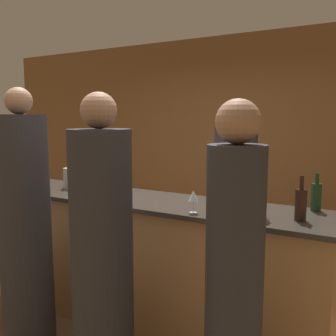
% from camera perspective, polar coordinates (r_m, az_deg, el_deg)
% --- Properties ---
extents(ground_plane, '(14.00, 14.00, 0.00)m').
position_cam_1_polar(ground_plane, '(3.48, -4.35, -22.05)').
color(ground_plane, brown).
extents(back_wall, '(8.00, 0.06, 2.80)m').
position_cam_1_polar(back_wall, '(5.08, 9.97, 3.82)').
color(back_wall, brown).
rests_on(back_wall, ground_plane).
extents(bar_counter, '(3.11, 0.66, 1.07)m').
position_cam_1_polar(bar_counter, '(3.25, -4.44, -13.77)').
color(bar_counter, '#B27F4C').
rests_on(bar_counter, ground_plane).
extents(bartender, '(0.39, 0.39, 1.88)m').
position_cam_1_polar(bartender, '(3.56, 10.06, -6.42)').
color(bartender, '#2D2D33').
rests_on(bartender, ground_plane).
extents(guest_1, '(0.39, 0.39, 1.88)m').
position_cam_1_polar(guest_1, '(2.43, -10.00, -13.08)').
color(guest_1, '#2D2D33').
rests_on(guest_1, ground_plane).
extents(guest_2, '(0.38, 0.38, 1.94)m').
position_cam_1_polar(guest_2, '(3.02, -20.94, -8.67)').
color(guest_2, '#2D2D33').
rests_on(guest_2, ground_plane).
extents(guest_3, '(0.30, 0.30, 1.82)m').
position_cam_1_polar(guest_3, '(2.08, 10.03, -16.89)').
color(guest_3, '#2D2D33').
rests_on(guest_3, ground_plane).
extents(wine_bottle_0, '(0.07, 0.07, 0.27)m').
position_cam_1_polar(wine_bottle_0, '(2.84, 21.64, -4.03)').
color(wine_bottle_0, '#19381E').
rests_on(wine_bottle_0, bar_counter).
extents(wine_bottle_1, '(0.07, 0.07, 0.30)m').
position_cam_1_polar(wine_bottle_1, '(2.52, 13.96, -4.85)').
color(wine_bottle_1, black).
rests_on(wine_bottle_1, bar_counter).
extents(wine_bottle_2, '(0.07, 0.07, 0.29)m').
position_cam_1_polar(wine_bottle_2, '(2.53, 19.57, -5.17)').
color(wine_bottle_2, black).
rests_on(wine_bottle_2, bar_counter).
extents(ice_bucket, '(0.17, 0.17, 0.19)m').
position_cam_1_polar(ice_bucket, '(3.63, -14.31, -1.46)').
color(ice_bucket, '#9E9993').
rests_on(ice_bucket, bar_counter).
extents(wine_glass_0, '(0.08, 0.08, 0.16)m').
position_cam_1_polar(wine_glass_0, '(3.31, -12.32, -1.74)').
color(wine_glass_0, silver).
rests_on(wine_glass_0, bar_counter).
extents(wine_glass_1, '(0.07, 0.07, 0.16)m').
position_cam_1_polar(wine_glass_1, '(2.58, 3.89, -4.34)').
color(wine_glass_1, silver).
rests_on(wine_glass_1, bar_counter).
extents(wine_glass_2, '(0.08, 0.08, 0.16)m').
position_cam_1_polar(wine_glass_2, '(3.64, -18.36, -1.17)').
color(wine_glass_2, silver).
rests_on(wine_glass_2, bar_counter).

